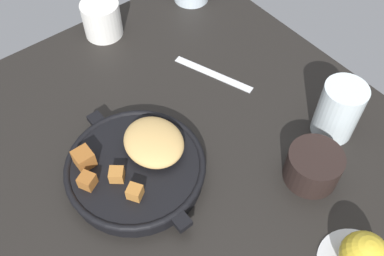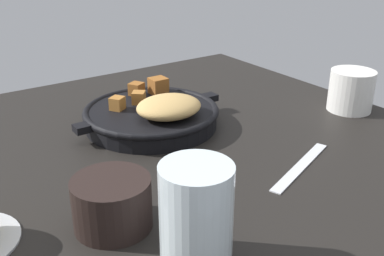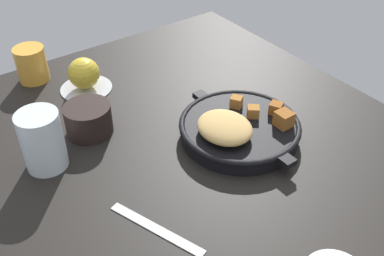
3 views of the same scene
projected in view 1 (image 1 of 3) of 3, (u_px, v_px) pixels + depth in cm
name	position (u px, v px, depth cm)	size (l,w,h in cm)	color
ground_plane	(190.00, 173.00, 75.85)	(92.11, 81.09, 2.40)	black
cast_iron_skillet	(137.00, 165.00, 72.61)	(27.89, 23.57, 6.49)	black
red_apple	(364.00, 256.00, 61.47)	(6.97, 6.97, 6.97)	gold
butter_knife	(213.00, 74.00, 88.54)	(17.52, 1.60, 0.36)	silver
water_glass_tall	(339.00, 110.00, 75.69)	(7.51, 7.51, 11.13)	silver
coffee_mug_dark	(313.00, 167.00, 71.70)	(9.16, 9.16, 6.07)	black
ceramic_mug_white	(102.00, 19.00, 93.32)	(8.24, 8.24, 7.74)	silver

